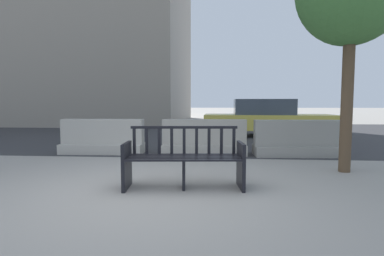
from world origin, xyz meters
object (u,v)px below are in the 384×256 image
at_px(street_bench, 184,161).
at_px(car_taxi_near, 267,118).
at_px(jersey_barrier_left, 103,139).
at_px(jersey_barrier_right, 297,141).
at_px(jersey_barrier_centre, 204,140).

xyz_separation_m(street_bench, car_taxi_near, (2.39, 7.27, 0.29)).
height_order(jersey_barrier_left, car_taxi_near, car_taxi_near).
xyz_separation_m(jersey_barrier_left, jersey_barrier_right, (4.67, -0.02, 0.00)).
distance_m(jersey_barrier_left, jersey_barrier_right, 4.67).
bearing_deg(jersey_barrier_right, street_bench, -129.55).
distance_m(street_bench, jersey_barrier_right, 3.71).
height_order(street_bench, car_taxi_near, car_taxi_near).
bearing_deg(jersey_barrier_centre, jersey_barrier_right, -1.73).
relative_size(jersey_barrier_left, jersey_barrier_right, 0.99).
bearing_deg(car_taxi_near, jersey_barrier_centre, -116.92).
xyz_separation_m(jersey_barrier_centre, jersey_barrier_right, (2.18, -0.07, 0.00)).
distance_m(jersey_barrier_right, car_taxi_near, 4.42).
bearing_deg(jersey_barrier_left, street_bench, -51.32).
height_order(jersey_barrier_centre, jersey_barrier_left, same).
relative_size(jersey_barrier_right, car_taxi_near, 0.42).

